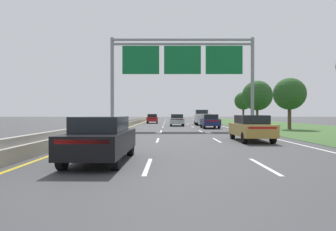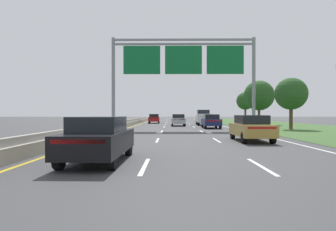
{
  "view_description": "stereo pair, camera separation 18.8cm",
  "coord_description": "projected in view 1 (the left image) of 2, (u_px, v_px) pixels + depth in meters",
  "views": [
    {
      "loc": [
        -1.2,
        1.21,
        1.68
      ],
      "look_at": [
        -1.23,
        23.19,
        1.52
      ],
      "focal_mm": 31.26,
      "sensor_mm": 36.0,
      "label": 1
    },
    {
      "loc": [
        -1.02,
        1.21,
        1.68
      ],
      "look_at": [
        -1.23,
        23.19,
        1.52
      ],
      "focal_mm": 31.26,
      "sensor_mm": 36.0,
      "label": 2
    }
  ],
  "objects": [
    {
      "name": "car_silver_centre_lane_sedan",
      "position": [
        177.0,
        120.0,
        39.3
      ],
      "size": [
        1.84,
        4.41,
        1.57
      ],
      "rotation": [
        0.0,
        0.0,
        1.57
      ],
      "color": "#B2B5BA",
      "rests_on": "ground"
    },
    {
      "name": "lane_striping",
      "position": [
        179.0,
        128.0,
        33.34
      ],
      "size": [
        11.96,
        106.0,
        0.01
      ],
      "color": "white",
      "rests_on": "ground"
    },
    {
      "name": "car_black_left_lane_sedan",
      "position": [
        102.0,
        138.0,
        10.14
      ],
      "size": [
        1.89,
        4.43,
        1.57
      ],
      "rotation": [
        0.0,
        0.0,
        1.56
      ],
      "color": "black",
      "rests_on": "ground"
    },
    {
      "name": "pickup_truck_white",
      "position": [
        202.0,
        118.0,
        42.38
      ],
      "size": [
        2.14,
        5.45,
        2.2
      ],
      "rotation": [
        0.0,
        0.0,
        1.55
      ],
      "color": "silver",
      "rests_on": "ground"
    },
    {
      "name": "car_gold_right_lane_sedan",
      "position": [
        251.0,
        128.0,
        17.74
      ],
      "size": [
        1.83,
        4.41,
        1.57
      ],
      "rotation": [
        0.0,
        0.0,
        1.57
      ],
      "color": "#A38438",
      "rests_on": "ground"
    },
    {
      "name": "grass_verge_right",
      "position": [
        299.0,
        128.0,
        33.78
      ],
      "size": [
        14.0,
        110.0,
        0.02
      ],
      "primitive_type": "cube",
      "color": "#3D602D",
      "rests_on": "ground"
    },
    {
      "name": "median_barrier_concrete",
      "position": [
        122.0,
        125.0,
        33.8
      ],
      "size": [
        0.6,
        110.0,
        0.85
      ],
      "color": "#A8A399",
      "rests_on": "ground"
    },
    {
      "name": "car_navy_right_lane_sedan",
      "position": [
        210.0,
        121.0,
        33.13
      ],
      "size": [
        1.83,
        4.41,
        1.57
      ],
      "rotation": [
        0.0,
        0.0,
        1.57
      ],
      "color": "#161E47",
      "rests_on": "ground"
    },
    {
      "name": "roadside_tree_far",
      "position": [
        258.0,
        96.0,
        44.11
      ],
      "size": [
        4.52,
        4.52,
        6.64
      ],
      "color": "#4C3823",
      "rests_on": "ground"
    },
    {
      "name": "roadside_tree_mid",
      "position": [
        290.0,
        94.0,
        30.67
      ],
      "size": [
        3.35,
        3.35,
        5.41
      ],
      "color": "#4C3823",
      "rests_on": "ground"
    },
    {
      "name": "roadside_tree_distant",
      "position": [
        244.0,
        101.0,
        55.01
      ],
      "size": [
        3.32,
        3.32,
        5.69
      ],
      "color": "#4C3823",
      "rests_on": "ground"
    },
    {
      "name": "overhead_sign_gantry",
      "position": [
        183.0,
        64.0,
        30.47
      ],
      "size": [
        15.06,
        0.42,
        9.61
      ],
      "color": "gray",
      "rests_on": "ground"
    },
    {
      "name": "car_red_left_lane_sedan",
      "position": [
        153.0,
        118.0,
        49.81
      ],
      "size": [
        1.94,
        4.45,
        1.57
      ],
      "rotation": [
        0.0,
        0.0,
        1.6
      ],
      "color": "maroon",
      "rests_on": "ground"
    },
    {
      "name": "ground_plane",
      "position": [
        179.0,
        128.0,
        33.8
      ],
      "size": [
        220.0,
        220.0,
        0.0
      ],
      "primitive_type": "plane",
      "color": "#3D3D3F"
    }
  ]
}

